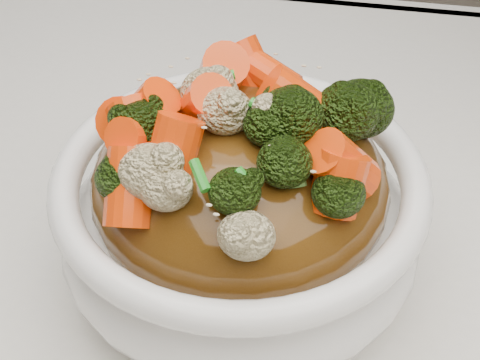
# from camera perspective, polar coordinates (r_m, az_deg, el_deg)

# --- Properties ---
(tablecloth) EXTENTS (1.20, 0.80, 0.04)m
(tablecloth) POSITION_cam_1_polar(r_m,az_deg,el_deg) (0.45, 4.90, -13.13)
(tablecloth) COLOR white
(tablecloth) RESTS_ON dining_table
(bowl) EXTENTS (0.23, 0.23, 0.08)m
(bowl) POSITION_cam_1_polar(r_m,az_deg,el_deg) (0.43, 0.00, -3.14)
(bowl) COLOR white
(bowl) RESTS_ON tablecloth
(sauce_base) EXTENTS (0.19, 0.19, 0.09)m
(sauce_base) POSITION_cam_1_polar(r_m,az_deg,el_deg) (0.41, 0.00, -0.30)
(sauce_base) COLOR #4C2D0D
(sauce_base) RESTS_ON bowl
(carrots) EXTENTS (0.19, 0.19, 0.05)m
(carrots) POSITION_cam_1_polar(r_m,az_deg,el_deg) (0.37, 0.00, 6.63)
(carrots) COLOR #FF4508
(carrots) RESTS_ON sauce_base
(broccoli) EXTENTS (0.19, 0.19, 0.04)m
(broccoli) POSITION_cam_1_polar(r_m,az_deg,el_deg) (0.37, 0.00, 6.50)
(broccoli) COLOR black
(broccoli) RESTS_ON sauce_base
(cauliflower) EXTENTS (0.19, 0.19, 0.04)m
(cauliflower) POSITION_cam_1_polar(r_m,az_deg,el_deg) (0.38, 0.00, 6.26)
(cauliflower) COLOR beige
(cauliflower) RESTS_ON sauce_base
(scallions) EXTENTS (0.14, 0.14, 0.02)m
(scallions) POSITION_cam_1_polar(r_m,az_deg,el_deg) (0.37, 0.00, 6.75)
(scallions) COLOR #22851E
(scallions) RESTS_ON sauce_base
(sesame_seeds) EXTENTS (0.17, 0.17, 0.01)m
(sesame_seeds) POSITION_cam_1_polar(r_m,az_deg,el_deg) (0.37, 0.00, 6.75)
(sesame_seeds) COLOR beige
(sesame_seeds) RESTS_ON sauce_base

